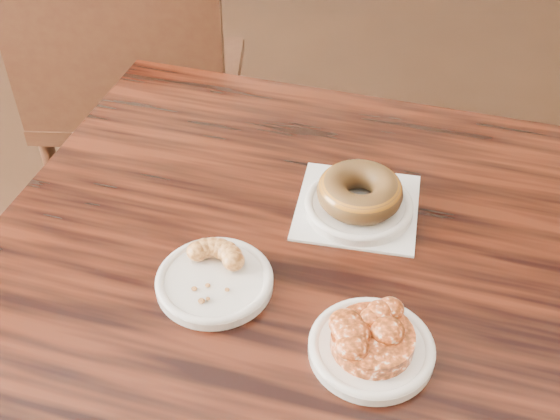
{
  "coord_description": "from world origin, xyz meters",
  "views": [
    {
      "loc": [
        -0.19,
        -0.59,
        1.41
      ],
      "look_at": [
        -0.2,
        0.08,
        0.8
      ],
      "focal_mm": 45.0,
      "sensor_mm": 36.0,
      "label": 1
    }
  ],
  "objects_px": {
    "chair_far": "(145,87)",
    "cruller_fragment": "(214,271)",
    "apple_fritter": "(373,337)",
    "glazed_donut": "(360,191)"
  },
  "relations": [
    {
      "from": "chair_far",
      "to": "cruller_fragment",
      "type": "relative_size",
      "value": 9.4
    },
    {
      "from": "apple_fritter",
      "to": "cruller_fragment",
      "type": "distance_m",
      "value": 0.21
    },
    {
      "from": "chair_far",
      "to": "apple_fritter",
      "type": "bearing_deg",
      "value": 115.55
    },
    {
      "from": "glazed_donut",
      "to": "cruller_fragment",
      "type": "bearing_deg",
      "value": -144.03
    },
    {
      "from": "glazed_donut",
      "to": "apple_fritter",
      "type": "height_order",
      "value": "glazed_donut"
    },
    {
      "from": "chair_far",
      "to": "apple_fritter",
      "type": "distance_m",
      "value": 1.18
    },
    {
      "from": "glazed_donut",
      "to": "apple_fritter",
      "type": "bearing_deg",
      "value": -91.02
    },
    {
      "from": "cruller_fragment",
      "to": "apple_fritter",
      "type": "bearing_deg",
      "value": -28.73
    },
    {
      "from": "chair_far",
      "to": "apple_fritter",
      "type": "xyz_separation_m",
      "value": [
        0.45,
        -1.04,
        0.33
      ]
    },
    {
      "from": "chair_far",
      "to": "cruller_fragment",
      "type": "xyz_separation_m",
      "value": [
        0.26,
        -0.94,
        0.32
      ]
    }
  ]
}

